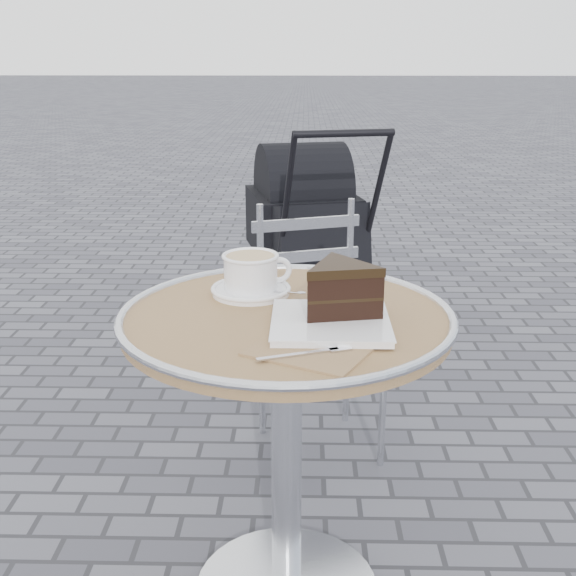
{
  "coord_description": "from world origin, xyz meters",
  "views": [
    {
      "loc": [
        0.04,
        -1.44,
        1.26
      ],
      "look_at": [
        0.0,
        0.03,
        0.78
      ],
      "focal_mm": 45.0,
      "sensor_mm": 36.0,
      "label": 1
    }
  ],
  "objects_px": {
    "bistro_chair": "(312,299)",
    "baby_stroller": "(307,233)",
    "cappuccino_set": "(252,276)",
    "cafe_table": "(286,384)",
    "cake_plate_set": "(338,297)"
  },
  "relations": [
    {
      "from": "cafe_table",
      "to": "cappuccino_set",
      "type": "xyz_separation_m",
      "value": [
        -0.08,
        0.14,
        0.21
      ]
    },
    {
      "from": "bistro_chair",
      "to": "baby_stroller",
      "type": "distance_m",
      "value": 1.12
    },
    {
      "from": "cafe_table",
      "to": "cake_plate_set",
      "type": "distance_m",
      "value": 0.25
    },
    {
      "from": "cafe_table",
      "to": "bistro_chair",
      "type": "xyz_separation_m",
      "value": [
        0.06,
        0.77,
        -0.07
      ]
    },
    {
      "from": "bistro_chair",
      "to": "baby_stroller",
      "type": "height_order",
      "value": "baby_stroller"
    },
    {
      "from": "cappuccino_set",
      "to": "cafe_table",
      "type": "bearing_deg",
      "value": -75.22
    },
    {
      "from": "bistro_chair",
      "to": "baby_stroller",
      "type": "xyz_separation_m",
      "value": [
        -0.01,
        1.12,
        -0.06
      ]
    },
    {
      "from": "cake_plate_set",
      "to": "bistro_chair",
      "type": "height_order",
      "value": "cake_plate_set"
    },
    {
      "from": "cake_plate_set",
      "to": "baby_stroller",
      "type": "bearing_deg",
      "value": 91.79
    },
    {
      "from": "cafe_table",
      "to": "bistro_chair",
      "type": "distance_m",
      "value": 0.77
    },
    {
      "from": "bistro_chair",
      "to": "baby_stroller",
      "type": "bearing_deg",
      "value": 72.4
    },
    {
      "from": "cappuccino_set",
      "to": "baby_stroller",
      "type": "xyz_separation_m",
      "value": [
        0.13,
        1.76,
        -0.33
      ]
    },
    {
      "from": "baby_stroller",
      "to": "cappuccino_set",
      "type": "bearing_deg",
      "value": -107.74
    },
    {
      "from": "cappuccino_set",
      "to": "bistro_chair",
      "type": "height_order",
      "value": "cappuccino_set"
    },
    {
      "from": "bistro_chair",
      "to": "cappuccino_set",
      "type": "bearing_deg",
      "value": -121.4
    }
  ]
}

